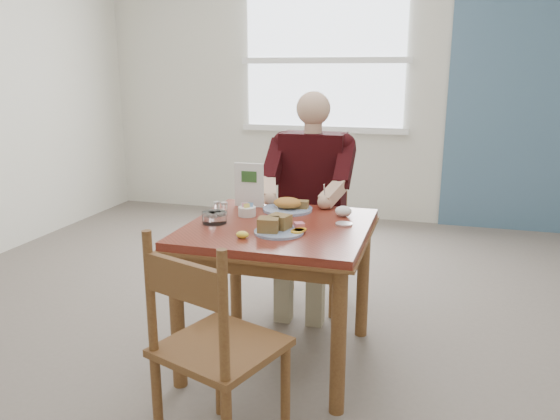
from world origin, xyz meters
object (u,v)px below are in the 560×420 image
(table, at_px, (278,245))
(diner, at_px, (310,185))
(chair_near, at_px, (213,349))
(far_plate, at_px, (289,206))
(near_plate, at_px, (277,227))
(chair_far, at_px, (313,232))

(table, height_order, diner, diner)
(chair_near, distance_m, far_plate, 1.14)
(chair_near, relative_size, far_plate, 3.26)
(chair_near, height_order, near_plate, chair_near)
(table, relative_size, diner, 0.66)
(chair_near, distance_m, diner, 1.56)
(chair_far, relative_size, far_plate, 3.26)
(chair_near, xyz_separation_m, diner, (0.02, 1.53, 0.33))
(diner, relative_size, near_plate, 5.44)
(chair_near, distance_m, near_plate, 0.74)
(table, distance_m, chair_near, 0.83)
(diner, xyz_separation_m, far_plate, (-0.02, -0.43, -0.03))
(chair_near, bearing_deg, diner, 89.26)
(chair_near, relative_size, near_plate, 3.73)
(table, height_order, chair_far, chair_far)
(table, relative_size, chair_far, 0.97)
(near_plate, bearing_deg, far_plate, 98.22)
(chair_far, bearing_deg, chair_near, -90.70)
(chair_far, bearing_deg, diner, -89.99)
(near_plate, height_order, far_plate, near_plate)
(chair_near, bearing_deg, near_plate, 85.16)
(table, xyz_separation_m, near_plate, (0.04, -0.14, 0.14))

